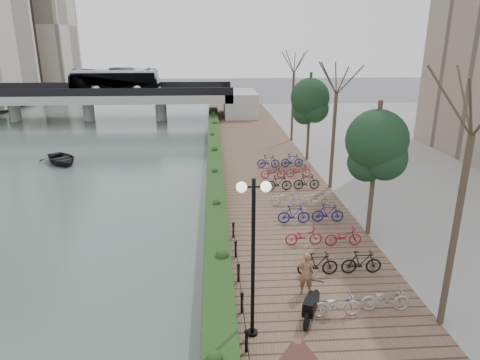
{
  "coord_description": "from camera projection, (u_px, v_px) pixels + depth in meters",
  "views": [
    {
      "loc": [
        0.52,
        -9.72,
        9.47
      ],
      "look_at": [
        1.99,
        13.31,
        2.0
      ],
      "focal_mm": 32.0,
      "sensor_mm": 36.0,
      "label": 1
    }
  ],
  "objects": [
    {
      "name": "boat",
      "position": [
        61.0,
        159.0,
        34.7
      ],
      "size": [
        4.58,
        4.84,
        0.82
      ],
      "primitive_type": "imported",
      "rotation": [
        0.0,
        0.0,
        0.62
      ],
      "color": "black",
      "rests_on": "river_water"
    },
    {
      "name": "hedge",
      "position": [
        215.0,
        168.0,
        30.89
      ],
      "size": [
        1.1,
        56.0,
        0.6
      ],
      "primitive_type": "cube",
      "color": "#1F3914",
      "rests_on": "promenade"
    },
    {
      "name": "lamppost",
      "position": [
        253.0,
        227.0,
        12.63
      ],
      "size": [
        1.02,
        0.32,
        5.26
      ],
      "color": "black",
      "rests_on": "promenade"
    },
    {
      "name": "motorcycle",
      "position": [
        312.0,
        304.0,
        14.46
      ],
      "size": [
        1.19,
        1.75,
        1.05
      ],
      "primitive_type": null,
      "rotation": [
        0.0,
        0.0,
        -0.43
      ],
      "color": "black",
      "rests_on": "promenade"
    },
    {
      "name": "chain_fence",
      "position": [
        244.0,
        321.0,
        13.84
      ],
      "size": [
        0.1,
        14.1,
        0.7
      ],
      "color": "black",
      "rests_on": "promenade"
    },
    {
      "name": "street_trees",
      "position": [
        350.0,
        152.0,
        23.51
      ],
      "size": [
        3.2,
        37.12,
        6.8
      ],
      "color": "#342B1E",
      "rests_on": "promenade"
    },
    {
      "name": "pedestrian",
      "position": [
        306.0,
        273.0,
        15.8
      ],
      "size": [
        0.64,
        0.45,
        1.66
      ],
      "primitive_type": "imported",
      "rotation": [
        0.0,
        0.0,
        3.05
      ],
      "color": "brown",
      "rests_on": "promenade"
    },
    {
      "name": "bridge",
      "position": [
        93.0,
        94.0,
        52.93
      ],
      "size": [
        36.0,
        10.77,
        6.5
      ],
      "color": "#989894",
      "rests_on": "ground"
    },
    {
      "name": "bicycle_parking",
      "position": [
        306.0,
        206.0,
        23.26
      ],
      "size": [
        2.4,
        19.89,
        1.0
      ],
      "color": "#A5A4A9",
      "rests_on": "promenade"
    },
    {
      "name": "river_water",
      "position": [
        24.0,
        163.0,
        34.93
      ],
      "size": [
        30.0,
        130.0,
        0.02
      ],
      "primitive_type": "cube",
      "color": "#4F635E",
      "rests_on": "ground"
    },
    {
      "name": "promenade",
      "position": [
        266.0,
        185.0,
        28.9
      ],
      "size": [
        8.0,
        75.0,
        0.5
      ],
      "primitive_type": "cube",
      "color": "brown",
      "rests_on": "ground"
    }
  ]
}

